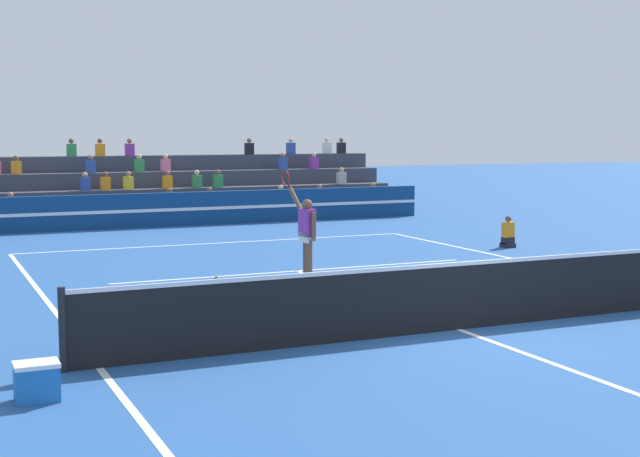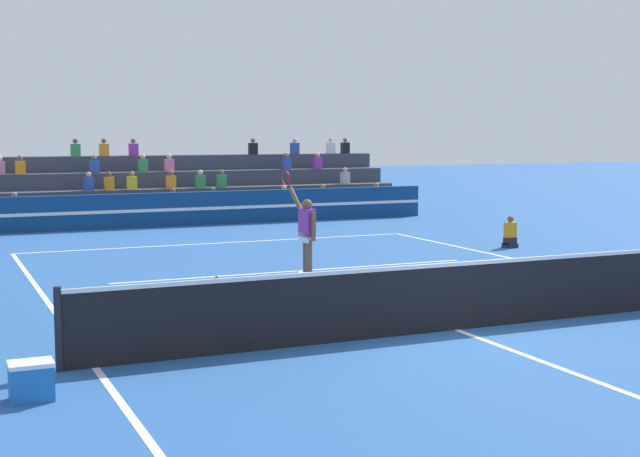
% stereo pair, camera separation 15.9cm
% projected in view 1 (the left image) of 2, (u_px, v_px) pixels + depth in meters
% --- Properties ---
extents(ground_plane, '(120.00, 120.00, 0.00)m').
position_uv_depth(ground_plane, '(459.00, 330.00, 13.79)').
color(ground_plane, '#285699').
extents(court_lines, '(11.10, 23.90, 0.01)m').
position_uv_depth(court_lines, '(459.00, 329.00, 13.78)').
color(court_lines, white).
rests_on(court_lines, ground).
extents(tennis_net, '(12.00, 0.10, 1.10)m').
position_uv_depth(tennis_net, '(459.00, 295.00, 13.73)').
color(tennis_net, black).
rests_on(tennis_net, ground).
extents(sponsor_banner_wall, '(18.00, 0.26, 1.10)m').
position_uv_depth(sponsor_banner_wall, '(173.00, 209.00, 28.93)').
color(sponsor_banner_wall, navy).
rests_on(sponsor_banner_wall, ground).
extents(bleacher_stand, '(17.86, 3.80, 2.83)m').
position_uv_depth(bleacher_stand, '(149.00, 194.00, 31.76)').
color(bleacher_stand, '#383D4C').
rests_on(bleacher_stand, ground).
extents(ball_kid_courtside, '(0.30, 0.36, 0.84)m').
position_uv_depth(ball_kid_courtside, '(508.00, 235.00, 23.63)').
color(ball_kid_courtside, black).
rests_on(ball_kid_courtside, ground).
extents(tennis_player, '(0.32, 1.31, 2.32)m').
position_uv_depth(tennis_player, '(306.00, 235.00, 17.91)').
color(tennis_player, brown).
rests_on(tennis_player, ground).
extents(tennis_ball, '(0.07, 0.07, 0.07)m').
position_uv_depth(tennis_ball, '(216.00, 277.00, 18.63)').
color(tennis_ball, '#C6DB33').
rests_on(tennis_ball, ground).
extents(equipment_cooler, '(0.50, 0.38, 0.45)m').
position_uv_depth(equipment_cooler, '(37.00, 381.00, 10.10)').
color(equipment_cooler, '#1E66B2').
rests_on(equipment_cooler, ground).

